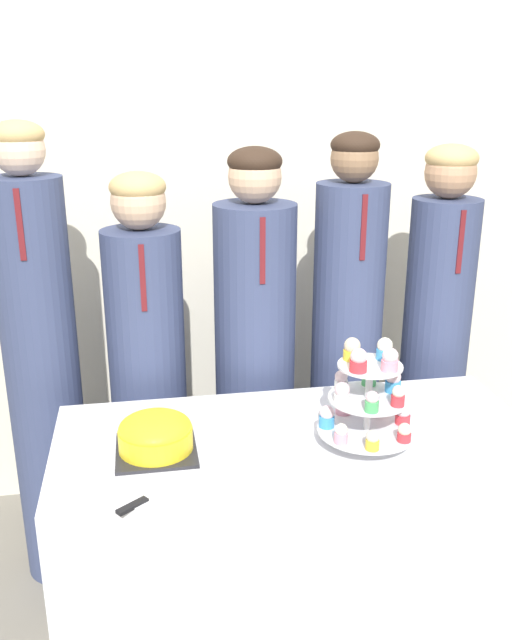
{
  "coord_description": "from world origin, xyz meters",
  "views": [
    {
      "loc": [
        -0.42,
        -1.42,
        1.73
      ],
      "look_at": [
        -0.12,
        0.33,
        1.12
      ],
      "focal_mm": 38.0,
      "sensor_mm": 36.0,
      "label": 1
    }
  ],
  "objects_px": {
    "cake_knife": "(149,497)",
    "student_0": "(43,374)",
    "round_cake": "(155,434)",
    "student_3": "(345,360)",
    "student_1": "(149,388)",
    "cupcake_stand": "(368,395)",
    "student_4": "(434,356)",
    "student_2": "(255,373)"
  },
  "relations": [
    {
      "from": "cake_knife",
      "to": "student_3",
      "type": "xyz_separation_m",
      "value": [
        0.74,
        0.79,
        -0.01
      ]
    },
    {
      "from": "round_cake",
      "to": "cupcake_stand",
      "type": "bearing_deg",
      "value": -5.53
    },
    {
      "from": "round_cake",
      "to": "cake_knife",
      "type": "bearing_deg",
      "value": -96.43
    },
    {
      "from": "student_2",
      "to": "student_4",
      "type": "bearing_deg",
      "value": -0.0
    },
    {
      "from": "student_2",
      "to": "student_3",
      "type": "bearing_deg",
      "value": -0.0
    },
    {
      "from": "cupcake_stand",
      "to": "student_0",
      "type": "relative_size",
      "value": 0.19
    },
    {
      "from": "cake_knife",
      "to": "student_2",
      "type": "bearing_deg",
      "value": 26.91
    },
    {
      "from": "student_4",
      "to": "student_3",
      "type": "bearing_deg",
      "value": 180.0
    },
    {
      "from": "cupcake_stand",
      "to": "student_0",
      "type": "bearing_deg",
      "value": 146.72
    },
    {
      "from": "student_2",
      "to": "student_1",
      "type": "bearing_deg",
      "value": -180.0
    },
    {
      "from": "student_1",
      "to": "student_4",
      "type": "bearing_deg",
      "value": -0.0
    },
    {
      "from": "round_cake",
      "to": "cupcake_stand",
      "type": "height_order",
      "value": "cupcake_stand"
    },
    {
      "from": "student_0",
      "to": "cupcake_stand",
      "type": "bearing_deg",
      "value": -33.28
    },
    {
      "from": "cake_knife",
      "to": "student_1",
      "type": "relative_size",
      "value": 0.16
    },
    {
      "from": "cake_knife",
      "to": "student_0",
      "type": "distance_m",
      "value": 0.87
    },
    {
      "from": "cake_knife",
      "to": "student_3",
      "type": "relative_size",
      "value": 0.15
    },
    {
      "from": "round_cake",
      "to": "cupcake_stand",
      "type": "xyz_separation_m",
      "value": [
        0.59,
        -0.06,
        0.1
      ]
    },
    {
      "from": "round_cake",
      "to": "cupcake_stand",
      "type": "relative_size",
      "value": 0.72
    },
    {
      "from": "cake_knife",
      "to": "student_3",
      "type": "distance_m",
      "value": 1.09
    },
    {
      "from": "round_cake",
      "to": "student_3",
      "type": "bearing_deg",
      "value": 38.37
    },
    {
      "from": "cake_knife",
      "to": "cupcake_stand",
      "type": "relative_size",
      "value": 0.77
    },
    {
      "from": "cake_knife",
      "to": "student_2",
      "type": "xyz_separation_m",
      "value": [
        0.4,
        0.79,
        -0.04
      ]
    },
    {
      "from": "student_3",
      "to": "cake_knife",
      "type": "bearing_deg",
      "value": -133.17
    },
    {
      "from": "student_1",
      "to": "student_2",
      "type": "xyz_separation_m",
      "value": [
        0.39,
        0.0,
        0.03
      ]
    },
    {
      "from": "student_1",
      "to": "student_3",
      "type": "relative_size",
      "value": 0.93
    },
    {
      "from": "cupcake_stand",
      "to": "cake_knife",
      "type": "bearing_deg",
      "value": -164.67
    },
    {
      "from": "student_0",
      "to": "student_3",
      "type": "height_order",
      "value": "student_0"
    },
    {
      "from": "round_cake",
      "to": "student_3",
      "type": "distance_m",
      "value": 0.92
    },
    {
      "from": "cupcake_stand",
      "to": "student_1",
      "type": "distance_m",
      "value": 0.89
    },
    {
      "from": "round_cake",
      "to": "student_1",
      "type": "distance_m",
      "value": 0.58
    },
    {
      "from": "cupcake_stand",
      "to": "student_4",
      "type": "bearing_deg",
      "value": 52.23
    },
    {
      "from": "student_1",
      "to": "student_4",
      "type": "xyz_separation_m",
      "value": [
        1.08,
        -0.0,
        0.05
      ]
    },
    {
      "from": "cupcake_stand",
      "to": "student_0",
      "type": "distance_m",
      "value": 1.15
    },
    {
      "from": "student_0",
      "to": "student_1",
      "type": "distance_m",
      "value": 0.37
    },
    {
      "from": "cupcake_stand",
      "to": "student_1",
      "type": "height_order",
      "value": "student_1"
    },
    {
      "from": "student_2",
      "to": "student_3",
      "type": "xyz_separation_m",
      "value": [
        0.34,
        -0.0,
        0.03
      ]
    },
    {
      "from": "student_1",
      "to": "student_4",
      "type": "distance_m",
      "value": 1.08
    },
    {
      "from": "student_1",
      "to": "cake_knife",
      "type": "bearing_deg",
      "value": -91.05
    },
    {
      "from": "student_0",
      "to": "student_4",
      "type": "bearing_deg",
      "value": -0.0
    },
    {
      "from": "cupcake_stand",
      "to": "student_3",
      "type": "xyz_separation_m",
      "value": [
        0.13,
        0.63,
        -0.16
      ]
    },
    {
      "from": "cake_knife",
      "to": "student_1",
      "type": "distance_m",
      "value": 0.8
    },
    {
      "from": "student_3",
      "to": "student_1",
      "type": "bearing_deg",
      "value": -180.0
    }
  ]
}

